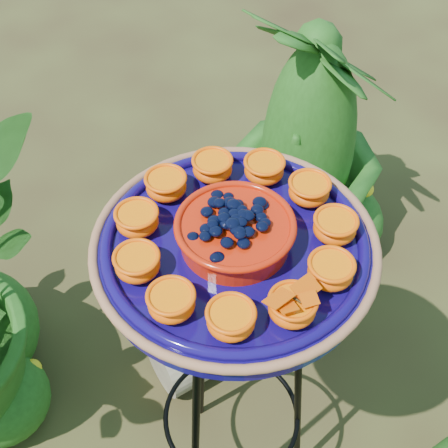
{
  "coord_description": "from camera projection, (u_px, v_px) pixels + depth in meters",
  "views": [
    {
      "loc": [
        -0.31,
        -0.57,
        1.66
      ],
      "look_at": [
        -0.02,
        0.04,
        0.93
      ],
      "focal_mm": 50.0,
      "sensor_mm": 36.0,
      "label": 1
    }
  ],
  "objects": [
    {
      "name": "tripod_stand",
      "position": [
        232.0,
        366.0,
        1.27
      ],
      "size": [
        0.33,
        0.35,
        0.87
      ],
      "rotation": [
        0.0,
        0.0,
        0.05
      ],
      "color": "black",
      "rests_on": "ground"
    },
    {
      "name": "feeder_dish",
      "position": [
        235.0,
        244.0,
        0.99
      ],
      "size": [
        0.46,
        0.46,
        0.1
      ],
      "rotation": [
        0.0,
        0.0,
        0.05
      ],
      "color": "#0F0751",
      "rests_on": "tripod_stand"
    },
    {
      "name": "shrub_back_right",
      "position": [
        309.0,
        139.0,
        1.91
      ],
      "size": [
        0.59,
        0.59,
        0.85
      ],
      "primitive_type": "imported",
      "rotation": [
        0.0,
        0.0,
        1.84
      ],
      "color": "#1C4813",
      "rests_on": "ground"
    },
    {
      "name": "driftwood_log",
      "position": [
        240.0,
        327.0,
        1.85
      ],
      "size": [
        0.56,
        0.24,
        0.18
      ],
      "primitive_type": "cylinder",
      "rotation": [
        0.0,
        1.57,
        0.12
      ],
      "color": "tan",
      "rests_on": "ground"
    }
  ]
}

